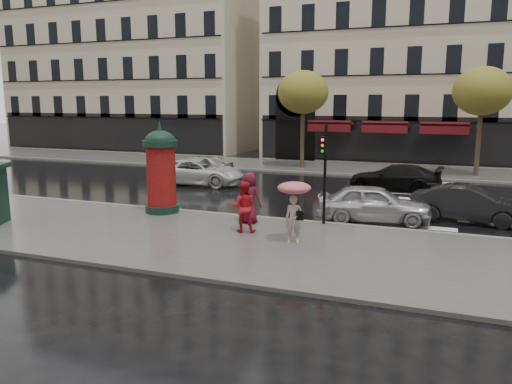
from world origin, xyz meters
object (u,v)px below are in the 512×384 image
at_px(woman_umbrella, 294,201).
at_px(woman_red, 244,207).
at_px(morris_column, 161,168).
at_px(car_darkgrey, 469,204).
at_px(traffic_light, 324,165).
at_px(car_silver, 374,203).
at_px(man_burgundy, 249,198).
at_px(car_black, 395,177).
at_px(car_far_silver, 199,166).
at_px(car_white, 198,172).

height_order(woman_umbrella, woman_red, woman_umbrella).
distance_m(morris_column, car_darkgrey, 12.17).
height_order(traffic_light, car_silver, traffic_light).
height_order(woman_red, car_silver, woman_red).
bearing_deg(car_silver, morris_column, 94.80).
bearing_deg(traffic_light, woman_umbrella, -96.25).
bearing_deg(car_darkgrey, woman_umbrella, 142.53).
bearing_deg(woman_umbrella, man_burgundy, 139.56).
relative_size(woman_red, car_black, 0.38).
relative_size(woman_red, morris_column, 0.47).
bearing_deg(woman_umbrella, car_silver, 65.40).
bearing_deg(car_far_silver, car_silver, 58.74).
xyz_separation_m(car_white, car_far_silver, (-1.11, 2.18, 0.01)).
bearing_deg(car_darkgrey, car_black, 35.05).
xyz_separation_m(woman_umbrella, morris_column, (-6.35, 2.43, 0.45)).
bearing_deg(car_silver, woman_red, 124.43).
distance_m(car_silver, car_darkgrey, 3.65).
bearing_deg(morris_column, car_white, 106.13).
bearing_deg(man_burgundy, woman_red, 110.71).
bearing_deg(car_black, morris_column, -38.12).
bearing_deg(traffic_light, car_black, 79.34).
height_order(woman_red, car_black, woman_red).
height_order(traffic_light, car_far_silver, traffic_light).
relative_size(woman_red, man_burgundy, 0.93).
distance_m(morris_column, car_silver, 8.57).
relative_size(woman_umbrella, car_silver, 0.48).
bearing_deg(man_burgundy, car_white, -44.41).
height_order(woman_umbrella, traffic_light, traffic_light).
relative_size(car_black, car_far_silver, 1.10).
height_order(car_silver, car_black, car_silver).
bearing_deg(traffic_light, car_far_silver, 137.35).
relative_size(car_white, car_far_silver, 1.21).
relative_size(traffic_light, car_far_silver, 0.86).
bearing_deg(morris_column, woman_red, -21.90).
relative_size(man_burgundy, car_white, 0.37).
distance_m(car_darkgrey, car_black, 7.02).
height_order(woman_umbrella, car_darkgrey, woman_umbrella).
xyz_separation_m(morris_column, car_far_silver, (-3.20, 9.41, -1.20)).
height_order(morris_column, traffic_light, morris_column).
height_order(car_silver, car_far_silver, car_silver).
relative_size(car_silver, car_black, 0.92).
bearing_deg(car_black, woman_red, -16.12).
relative_size(car_darkgrey, car_white, 0.83).
bearing_deg(morris_column, car_darkgrey, 14.90).
xyz_separation_m(woman_red, traffic_light, (2.32, 2.07, 1.33)).
distance_m(morris_column, traffic_light, 6.68).
bearing_deg(car_silver, car_black, -7.82).
relative_size(man_burgundy, traffic_light, 0.52).
bearing_deg(car_black, car_darkgrey, 32.41).
xyz_separation_m(morris_column, traffic_light, (6.66, 0.33, 0.41)).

